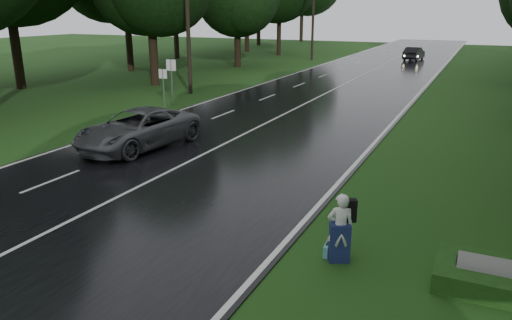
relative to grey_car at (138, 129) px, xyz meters
The scene contains 15 objects.
ground 7.37m from the grey_car, 65.90° to the right, with size 160.00×160.00×0.00m, color #1C4313.
road 13.67m from the grey_car, 77.33° to the left, with size 12.00×140.00×0.04m, color black.
lane_center 13.67m from the grey_car, 77.33° to the left, with size 0.12×140.00×0.01m, color silver.
grey_car is the anchor object (origin of this frame).
far_car 43.18m from the grey_car, 83.20° to the left, with size 1.53×4.38×1.44m, color black.
hitchhiker 11.76m from the grey_car, 29.43° to the right, with size 0.71×0.70×1.66m.
suitcase 11.43m from the grey_car, 29.70° to the right, with size 0.12×0.40×0.29m, color teal.
culvert 14.53m from the grey_car, 22.45° to the right, with size 0.67×0.67×1.34m, color slate.
utility_pole_mid 13.81m from the grey_car, 113.55° to the left, with size 1.80×0.28×9.48m, color black, non-canonical shape.
utility_pole_far 38.70m from the grey_car, 98.18° to the left, with size 1.80×0.28×10.55m, color black, non-canonical shape.
road_sign_a 8.85m from the grey_car, 118.52° to the left, with size 0.54×0.10×2.25m, color white, non-canonical shape.
road_sign_b 9.62m from the grey_car, 116.05° to the left, with size 0.65×0.10×2.72m, color white, non-canonical shape.
tree_left_d 17.97m from the grey_car, 124.20° to the left, with size 8.75×8.75×13.67m, color black, non-canonical shape.
tree_left_e 30.17m from the grey_car, 109.31° to the left, with size 7.49×7.49×11.71m, color black, non-canonical shape.
tree_left_f 43.82m from the grey_car, 104.92° to the left, with size 9.83×9.83×15.36m, color black, non-canonical shape.
Camera 1 is at (9.79, -9.05, 5.57)m, focal length 34.20 mm.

